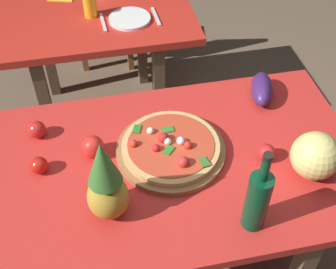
% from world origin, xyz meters
% --- Properties ---
extents(ground_plane, '(10.00, 10.00, 0.00)m').
position_xyz_m(ground_plane, '(0.00, 0.00, 0.00)').
color(ground_plane, brown).
extents(display_table, '(1.36, 0.85, 0.75)m').
position_xyz_m(display_table, '(0.00, 0.00, 0.66)').
color(display_table, brown).
rests_on(display_table, ground_plane).
extents(background_table, '(1.09, 0.71, 0.75)m').
position_xyz_m(background_table, '(-0.24, 1.11, 0.64)').
color(background_table, brown).
rests_on(background_table, ground_plane).
extents(dining_chair, '(0.46, 0.46, 0.85)m').
position_xyz_m(dining_chair, '(-0.15, 1.70, 0.48)').
color(dining_chair, '#8E5F38').
rests_on(dining_chair, ground_plane).
extents(pizza_board, '(0.41, 0.41, 0.02)m').
position_xyz_m(pizza_board, '(-0.03, 0.05, 0.77)').
color(pizza_board, '#8E5F38').
rests_on(pizza_board, display_table).
extents(pizza, '(0.37, 0.37, 0.06)m').
position_xyz_m(pizza, '(-0.03, 0.05, 0.79)').
color(pizza, tan).
rests_on(pizza, pizza_board).
extents(wine_bottle, '(0.08, 0.08, 0.34)m').
position_xyz_m(wine_bottle, '(0.17, -0.30, 0.88)').
color(wine_bottle, '#083A21').
rests_on(wine_bottle, display_table).
extents(pineapple_left, '(0.14, 0.14, 0.34)m').
position_xyz_m(pineapple_left, '(-0.28, -0.17, 0.90)').
color(pineapple_left, '#B28E2D').
rests_on(pineapple_left, display_table).
extents(melon, '(0.17, 0.17, 0.17)m').
position_xyz_m(melon, '(0.45, -0.14, 0.84)').
color(melon, '#E1D273').
rests_on(melon, display_table).
extents(bell_pepper, '(0.08, 0.08, 0.09)m').
position_xyz_m(bell_pepper, '(-0.31, 0.10, 0.80)').
color(bell_pepper, red).
rests_on(bell_pepper, display_table).
extents(eggplant, '(0.15, 0.22, 0.09)m').
position_xyz_m(eggplant, '(0.41, 0.28, 0.80)').
color(eggplant, '#3D1F58').
rests_on(eggplant, display_table).
extents(tomato_near_board, '(0.06, 0.06, 0.06)m').
position_xyz_m(tomato_near_board, '(-0.51, 0.06, 0.79)').
color(tomato_near_board, red).
rests_on(tomato_near_board, display_table).
extents(tomato_by_bottle, '(0.07, 0.07, 0.07)m').
position_xyz_m(tomato_by_bottle, '(-0.52, 0.24, 0.79)').
color(tomato_by_bottle, red).
rests_on(tomato_by_bottle, display_table).
extents(tomato_beside_pepper, '(0.07, 0.07, 0.07)m').
position_xyz_m(tomato_beside_pepper, '(0.31, -0.05, 0.79)').
color(tomato_beside_pepper, red).
rests_on(tomato_beside_pepper, display_table).
extents(drinking_glass_juice, '(0.07, 0.07, 0.12)m').
position_xyz_m(drinking_glass_juice, '(-0.24, 1.09, 0.81)').
color(drinking_glass_juice, '#F2A51A').
rests_on(drinking_glass_juice, background_table).
extents(dinner_plate, '(0.22, 0.22, 0.02)m').
position_xyz_m(dinner_plate, '(-0.05, 1.01, 0.76)').
color(dinner_plate, white).
rests_on(dinner_plate, background_table).
extents(fork_utensil, '(0.03, 0.18, 0.01)m').
position_xyz_m(fork_utensil, '(-0.19, 1.01, 0.76)').
color(fork_utensil, silver).
rests_on(fork_utensil, background_table).
extents(knife_utensil, '(0.02, 0.18, 0.01)m').
position_xyz_m(knife_utensil, '(0.09, 1.01, 0.76)').
color(knife_utensil, silver).
rests_on(knife_utensil, background_table).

